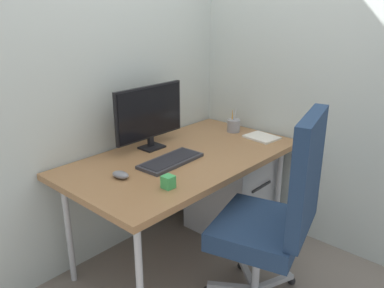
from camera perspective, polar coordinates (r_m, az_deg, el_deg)
ground_plane at (r=2.81m, az=-1.14°, el=-15.46°), size 8.00×8.00×0.00m
wall_back at (r=2.64m, az=-8.70°, el=14.71°), size 2.93×0.04×2.80m
wall_side_right at (r=2.82m, az=13.21°, el=14.75°), size 0.04×2.26×2.80m
desk at (r=2.49m, az=-1.24°, el=-2.66°), size 1.51×0.83×0.72m
office_chair at (r=2.13m, az=12.30°, el=-9.49°), size 0.61×0.59×1.14m
filing_cabinet at (r=2.96m, az=5.47°, el=-6.77°), size 0.45×0.54×0.61m
monitor at (r=2.55m, az=-6.13°, el=4.35°), size 0.54×0.12×0.41m
keyboard at (r=2.36m, az=-3.08°, el=-2.42°), size 0.42×0.19×0.02m
mouse at (r=2.19m, az=-10.29°, el=-4.40°), size 0.08×0.11×0.04m
pen_holder at (r=2.93m, az=6.03°, el=2.67°), size 0.10×0.10×0.17m
notebook at (r=2.82m, az=10.04°, el=0.97°), size 0.20×0.24×0.01m
desk_clamp_accessory at (r=2.04m, az=-3.46°, el=-5.49°), size 0.06×0.06×0.07m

